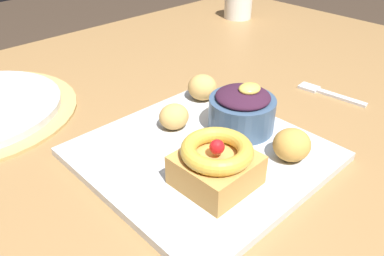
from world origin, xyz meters
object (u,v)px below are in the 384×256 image
fork (326,93)px  front_plate (202,154)px  fritter_front (175,117)px  cake_slice (216,164)px  berry_ramekin (242,110)px  fritter_back (292,145)px  fritter_middle (202,87)px  coffee_mug (238,3)px

fork → front_plate: bearing=80.9°
fritter_front → cake_slice: bearing=-110.1°
cake_slice → berry_ramekin: 0.14m
berry_ramekin → fritter_back: (-0.01, -0.10, -0.01)m
fork → fritter_front: bearing=67.2°
fritter_middle → front_plate: bearing=-134.9°
front_plate → fritter_back: 0.12m
front_plate → fritter_back: (0.07, -0.09, 0.03)m
front_plate → cake_slice: (-0.04, -0.06, 0.04)m
berry_ramekin → fork: 0.22m
fritter_front → fritter_back: bearing=-69.3°
fritter_front → front_plate: bearing=-99.8°
berry_ramekin → fritter_back: berry_ramekin is taller
fritter_middle → berry_ramekin: bearing=-102.6°
coffee_mug → cake_slice: bearing=-141.2°
front_plate → fritter_front: 0.08m
front_plate → berry_ramekin: bearing=1.1°
front_plate → fritter_middle: size_ratio=5.98×
berry_ramekin → fork: (0.22, -0.02, -0.04)m
fritter_middle → coffee_mug: 0.53m
cake_slice → fork: bearing=7.0°
berry_ramekin → fritter_front: berry_ramekin is taller
fritter_front → coffee_mug: (0.53, 0.34, 0.01)m
cake_slice → coffee_mug: coffee_mug is taller
berry_ramekin → coffee_mug: (0.46, 0.40, -0.00)m
cake_slice → berry_ramekin: (0.12, 0.06, 0.00)m
fritter_middle → coffee_mug: (0.44, 0.30, 0.01)m
front_plate → fritter_back: bearing=-51.5°
cake_slice → coffee_mug: size_ratio=1.12×
fritter_back → coffee_mug: size_ratio=0.64×
berry_ramekin → fork: berry_ramekin is taller
cake_slice → fork: 0.34m
fritter_middle → fork: (0.19, -0.13, -0.03)m
fritter_middle → fritter_front: bearing=-158.6°
cake_slice → fritter_back: 0.12m
fritter_back → fork: size_ratio=0.41×
cake_slice → fritter_front: (0.05, 0.13, -0.01)m
fritter_back → fritter_front: bearing=110.7°
fritter_front → fritter_back: 0.18m
cake_slice → coffee_mug: 0.75m
fritter_front → fritter_middle: (0.10, 0.04, 0.00)m
front_plate → berry_ramekin: (0.08, 0.00, 0.04)m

